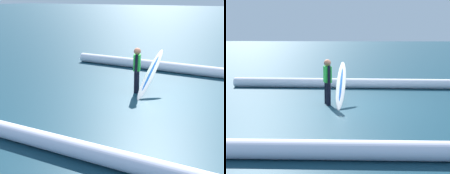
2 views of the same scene
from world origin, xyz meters
The scene contains 4 objects.
ground_plane centered at (0.00, 0.00, 0.00)m, with size 172.55×172.55×0.00m, color #133748.
surfer centered at (0.81, -0.07, 0.80)m, with size 0.29×0.53×1.43m.
surfboard centered at (0.40, -0.20, 0.63)m, with size 0.35×1.84×1.29m.
wave_crest_midground centered at (-0.98, 4.28, 0.18)m, with size 0.36×0.36×14.66m, color white.
Camera 1 is at (-3.03, 8.59, 3.00)m, focal length 49.00 mm.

